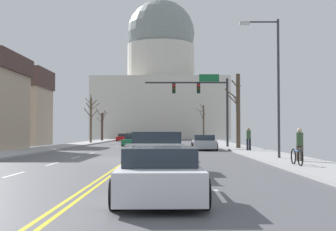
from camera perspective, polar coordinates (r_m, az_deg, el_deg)
ground at (r=24.79m, az=-4.90°, el=-5.70°), size 20.00×180.00×0.20m
signal_gantry at (r=41.60m, az=4.72°, el=2.67°), size 7.91×0.41×6.87m
street_lamp_right at (r=24.86m, az=13.55°, el=5.12°), size 2.20×0.24×7.65m
capitol_building at (r=95.74m, az=-0.93°, el=4.51°), size 28.07×18.04×32.67m
sedan_near_00 at (r=37.22m, az=4.72°, el=-3.59°), size 2.19×4.53×1.28m
sedan_near_01 at (r=31.00m, az=-0.40°, el=-4.00°), size 2.07×4.52×1.16m
sedan_near_02 at (r=24.41m, az=-0.95°, el=-4.42°), size 2.22×4.74×1.26m
pickup_truck_near_03 at (r=17.24m, az=-1.48°, el=-5.00°), size 2.43×5.82×1.57m
sedan_near_04 at (r=10.33m, az=-1.10°, el=-7.72°), size 2.14×4.48×1.24m
sedan_oncoming_00 at (r=47.25m, az=-4.62°, el=-3.30°), size 2.11×4.42×1.20m
sedan_oncoming_01 at (r=58.43m, az=-3.48°, el=-3.01°), size 2.09×4.26×1.29m
sedan_oncoming_02 at (r=70.81m, az=-5.81°, el=-2.88°), size 2.13×4.24×1.19m
sedan_oncoming_03 at (r=82.17m, az=-4.86°, el=-2.75°), size 2.13×4.46×1.22m
flank_building_01 at (r=53.00m, az=-20.77°, el=1.08°), size 10.19×6.56×8.60m
bare_tree_00 at (r=38.54m, az=9.10°, el=0.75°), size 1.36×2.34×6.45m
bare_tree_01 at (r=70.02m, az=-8.58°, el=-1.30°), size 1.93×2.47×5.08m
bare_tree_02 at (r=79.09m, az=4.64°, el=-0.74°), size 1.51×2.03×6.51m
bare_tree_03 at (r=57.20m, az=-10.02°, el=-0.27°), size 2.16×1.53×6.19m
pedestrian_00 at (r=33.85m, az=10.47°, el=-2.85°), size 0.35×0.34×1.74m
pedestrian_01 at (r=22.42m, az=16.79°, el=-3.41°), size 0.35×0.34×1.61m
bicycle_parked at (r=19.80m, az=16.44°, el=-5.19°), size 0.12×1.77×0.85m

